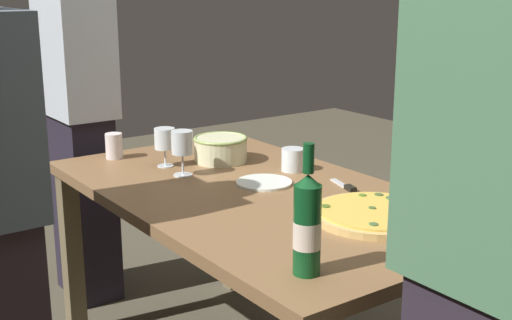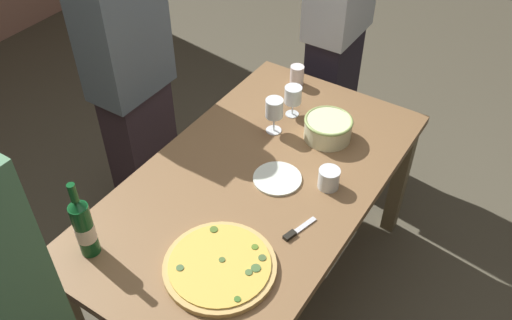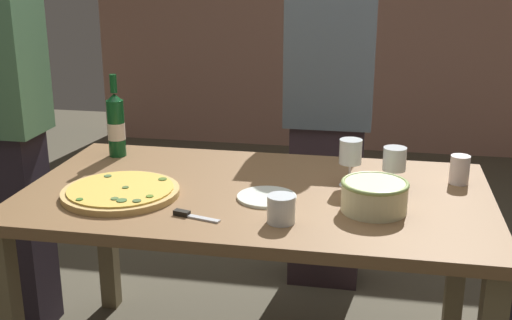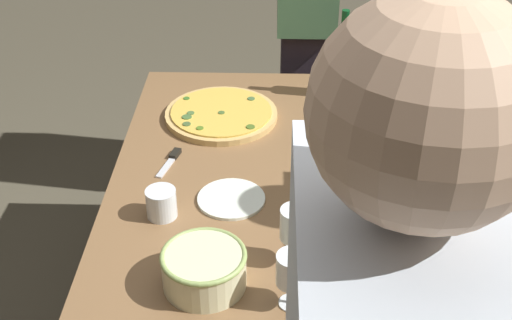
{
  "view_description": "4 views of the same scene",
  "coord_description": "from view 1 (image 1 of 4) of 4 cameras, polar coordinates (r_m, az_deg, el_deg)",
  "views": [
    {
      "loc": [
        -1.84,
        1.32,
        1.46
      ],
      "look_at": [
        0.0,
        0.0,
        0.86
      ],
      "focal_mm": 48.45,
      "sensor_mm": 36.0,
      "label": 1
    },
    {
      "loc": [
        -1.34,
        -0.87,
        2.29
      ],
      "look_at": [
        0.0,
        0.0,
        0.86
      ],
      "focal_mm": 38.12,
      "sensor_mm": 36.0,
      "label": 2
    },
    {
      "loc": [
        0.4,
        -2.09,
        1.53
      ],
      "look_at": [
        0.0,
        0.0,
        0.86
      ],
      "focal_mm": 45.92,
      "sensor_mm": 36.0,
      "label": 3
    },
    {
      "loc": [
        1.65,
        0.05,
        1.94
      ],
      "look_at": [
        0.0,
        0.0,
        0.86
      ],
      "focal_mm": 47.61,
      "sensor_mm": 36.0,
      "label": 4
    }
  ],
  "objects": [
    {
      "name": "dining_table",
      "position": [
        2.4,
        0.0,
        -4.68
      ],
      "size": [
        1.6,
        0.9,
        0.75
      ],
      "color": "brown",
      "rests_on": "ground"
    },
    {
      "name": "pizza",
      "position": [
        2.14,
        9.92,
        -4.41
      ],
      "size": [
        0.4,
        0.4,
        0.03
      ],
      "color": "tan",
      "rests_on": "dining_table"
    },
    {
      "name": "serving_bowl",
      "position": [
        2.74,
        -2.94,
        0.99
      ],
      "size": [
        0.21,
        0.21,
        0.1
      ],
      "color": "beige",
      "rests_on": "dining_table"
    },
    {
      "name": "wine_bottle",
      "position": [
        1.69,
        4.25,
        -5.31
      ],
      "size": [
        0.07,
        0.07,
        0.33
      ],
      "color": "#104820",
      "rests_on": "dining_table"
    },
    {
      "name": "wine_glass_near_pizza",
      "position": [
        2.54,
        -6.12,
        1.25
      ],
      "size": [
        0.08,
        0.08,
        0.17
      ],
      "color": "white",
      "rests_on": "dining_table"
    },
    {
      "name": "wine_glass_by_bottle",
      "position": [
        2.68,
        -7.55,
        1.61
      ],
      "size": [
        0.08,
        0.08,
        0.15
      ],
      "color": "white",
      "rests_on": "dining_table"
    },
    {
      "name": "cup_amber",
      "position": [
        2.61,
        3.05,
        0.03
      ],
      "size": [
        0.09,
        0.09,
        0.09
      ],
      "primitive_type": "cylinder",
      "color": "white",
      "rests_on": "dining_table"
    },
    {
      "name": "cup_ceramic",
      "position": [
        2.84,
        -11.64,
        1.15
      ],
      "size": [
        0.07,
        0.07,
        0.1
      ],
      "primitive_type": "cylinder",
      "color": "white",
      "rests_on": "dining_table"
    },
    {
      "name": "side_plate",
      "position": [
        2.45,
        0.67,
        -1.88
      ],
      "size": [
        0.2,
        0.2,
        0.01
      ],
      "primitive_type": "cylinder",
      "color": "white",
      "rests_on": "dining_table"
    },
    {
      "name": "pizza_knife",
      "position": [
        2.42,
        7.44,
        -2.17
      ],
      "size": [
        0.16,
        0.06,
        0.02
      ],
      "color": "silver",
      "rests_on": "dining_table"
    },
    {
      "name": "person_guest_right",
      "position": [
        3.19,
        -14.46,
        4.26
      ],
      "size": [
        0.39,
        0.24,
        1.75
      ],
      "rotation": [
        0.0,
        0.0,
        -2.97
      ],
      "color": "#231E2B",
      "rests_on": "ground"
    }
  ]
}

